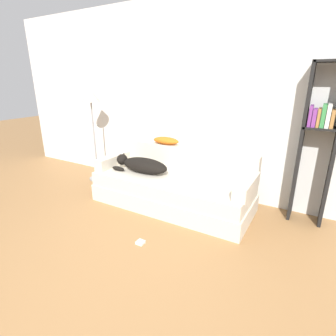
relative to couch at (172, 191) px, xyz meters
The scene contains 12 objects.
ground_plane 1.68m from the couch, 83.06° to the right, with size 20.00×20.00×0.00m, color #9E7042.
wall_back 1.34m from the couch, 73.35° to the left, with size 7.60×0.06×2.70m.
couch is the anchor object (origin of this frame).
couch_backrest 0.52m from the couch, 90.00° to the left, with size 2.07×0.15×0.33m.
couch_arm_left 1.02m from the couch, behind, with size 0.15×0.67×0.16m.
couch_arm_right 1.02m from the couch, ahead, with size 0.15×0.67×0.16m.
dog 0.54m from the couch, behind, with size 0.82×0.29×0.22m.
laptop 0.33m from the couch, ahead, with size 0.38×0.26×0.02m.
throw_pillow 0.75m from the couch, 129.89° to the left, with size 0.40×0.18×0.10m.
bookshelf 1.86m from the couch, 17.11° to the left, with size 0.37×0.26×1.82m.
floor_lamp 1.90m from the couch, behind, with size 0.29×0.29×1.50m.
power_adapter 0.97m from the couch, 80.62° to the right, with size 0.08×0.08×0.03m.
Camera 1 is at (1.38, -1.16, 1.64)m, focal length 28.00 mm.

